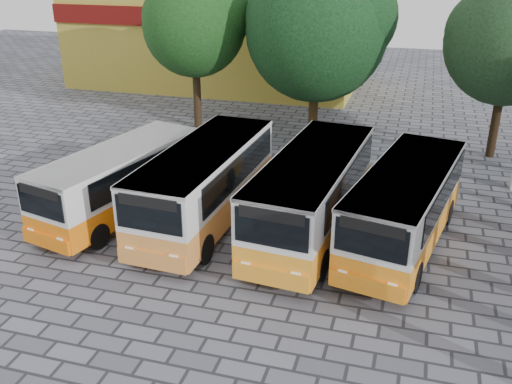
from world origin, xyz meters
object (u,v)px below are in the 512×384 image
(bus_far_left, at_px, (120,178))
(bus_centre_right, at_px, (312,191))
(bus_centre_left, at_px, (205,181))
(bus_far_right, at_px, (405,204))

(bus_far_left, relative_size, bus_centre_right, 0.91)
(bus_far_left, height_order, bus_centre_left, bus_centre_left)
(bus_far_left, height_order, bus_centre_right, bus_centre_right)
(bus_far_left, height_order, bus_far_right, bus_far_right)
(bus_centre_right, bearing_deg, bus_centre_left, -172.84)
(bus_centre_left, distance_m, bus_centre_right, 3.92)
(bus_far_left, bearing_deg, bus_far_right, 15.81)
(bus_centre_left, height_order, bus_far_right, bus_centre_left)
(bus_centre_left, relative_size, bus_far_right, 1.01)
(bus_centre_left, relative_size, bus_centre_right, 0.98)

